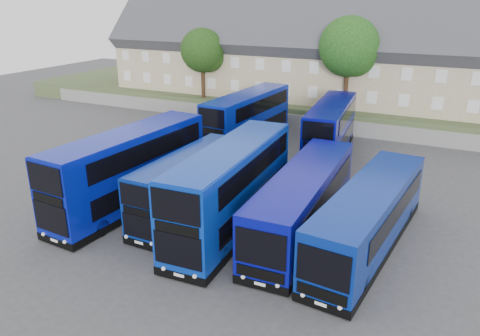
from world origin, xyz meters
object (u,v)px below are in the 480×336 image
object	(u,v)px
tree_mid	(351,49)
tree_west	(204,52)
dd_front_left	(130,171)
dd_front_mid	(187,186)
coach_east_a	(303,202)

from	to	relation	value
tree_mid	tree_west	bearing A→B (deg)	-178.21
dd_front_left	dd_front_mid	xyz separation A→B (m)	(3.91, 0.54, -0.52)
dd_front_mid	tree_mid	world-z (taller)	tree_mid
dd_front_left	dd_front_mid	size ratio (longest dim) A/B	1.28
coach_east_a	tree_mid	bearing A→B (deg)	96.03
dd_front_left	tree_mid	distance (m)	25.98
coach_east_a	tree_mid	xyz separation A→B (m)	(-3.23, 22.49, 6.29)
coach_east_a	tree_west	xyz separation A→B (m)	(-19.23, 21.99, 5.27)
coach_east_a	tree_west	bearing A→B (deg)	129.02
tree_mid	coach_east_a	bearing A→B (deg)	-81.82
coach_east_a	tree_mid	size ratio (longest dim) A/B	1.46
dd_front_left	tree_mid	xyz separation A→B (m)	(7.77, 24.14, 5.65)
dd_front_left	coach_east_a	distance (m)	11.15
dd_front_left	tree_west	bearing A→B (deg)	113.14
dd_front_left	tree_west	world-z (taller)	tree_west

